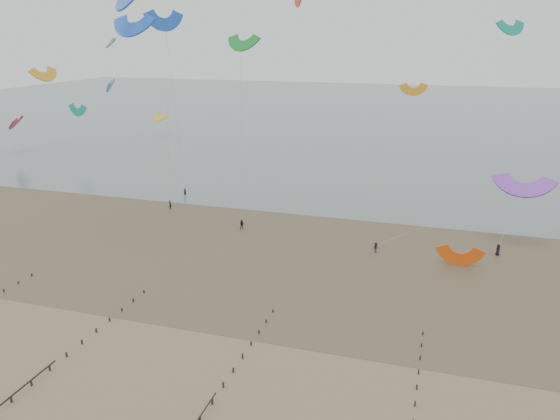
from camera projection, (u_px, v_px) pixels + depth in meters
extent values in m
plane|color=brown|center=(202.00, 360.00, 57.54)|extent=(500.00, 500.00, 0.00)
plane|color=#475654|center=(395.00, 113.00, 239.52)|extent=(500.00, 500.00, 0.00)
plane|color=#473A28|center=(293.00, 244.00, 89.38)|extent=(500.00, 500.00, 0.00)
ellipsoid|color=slate|center=(155.00, 261.00, 82.60)|extent=(23.60, 14.36, 0.01)
ellipsoid|color=slate|center=(369.00, 245.00, 88.75)|extent=(33.64, 18.32, 0.01)
ellipsoid|color=slate|center=(100.00, 213.00, 105.14)|extent=(26.95, 14.22, 0.01)
cube|color=black|center=(4.00, 291.00, 72.58)|extent=(0.16, 0.16, 0.51)
cube|color=black|center=(18.00, 283.00, 74.97)|extent=(0.16, 0.16, 0.48)
cube|color=black|center=(32.00, 275.00, 77.37)|extent=(0.16, 0.16, 0.45)
cube|color=black|center=(11.00, 400.00, 50.74)|extent=(0.16, 0.16, 0.71)
cube|color=black|center=(31.00, 383.00, 53.14)|extent=(0.16, 0.16, 0.68)
cube|color=black|center=(50.00, 368.00, 55.54)|extent=(0.16, 0.16, 0.65)
cube|color=black|center=(66.00, 355.00, 57.94)|extent=(0.16, 0.16, 0.62)
cube|color=black|center=(82.00, 342.00, 60.33)|extent=(0.16, 0.16, 0.59)
cube|color=black|center=(96.00, 331.00, 62.73)|extent=(0.16, 0.16, 0.57)
cube|color=black|center=(110.00, 320.00, 65.13)|extent=(0.16, 0.16, 0.54)
cube|color=black|center=(122.00, 310.00, 67.53)|extent=(0.16, 0.16, 0.51)
cube|color=black|center=(133.00, 300.00, 69.93)|extent=(0.16, 0.16, 0.48)
cube|color=black|center=(144.00, 292.00, 72.33)|extent=(0.16, 0.16, 0.45)
cube|color=black|center=(200.00, 420.00, 48.09)|extent=(0.16, 0.16, 0.68)
cube|color=black|center=(212.00, 402.00, 50.49)|extent=(0.16, 0.16, 0.65)
cube|color=black|center=(223.00, 385.00, 52.89)|extent=(0.16, 0.16, 0.62)
cube|color=black|center=(233.00, 370.00, 55.29)|extent=(0.16, 0.16, 0.59)
cube|color=black|center=(243.00, 356.00, 57.69)|extent=(0.16, 0.16, 0.57)
cube|color=black|center=(251.00, 344.00, 60.09)|extent=(0.16, 0.16, 0.54)
cube|color=black|center=(259.00, 332.00, 62.49)|extent=(0.16, 0.16, 0.51)
cube|color=black|center=(266.00, 321.00, 64.89)|extent=(0.16, 0.16, 0.48)
cube|color=black|center=(273.00, 311.00, 67.29)|extent=(0.16, 0.16, 0.45)
cube|color=black|center=(415.00, 404.00, 50.25)|extent=(0.16, 0.16, 0.59)
cube|color=black|center=(417.00, 387.00, 52.65)|extent=(0.16, 0.16, 0.57)
cube|color=black|center=(419.00, 372.00, 55.05)|extent=(0.16, 0.16, 0.54)
cube|color=black|center=(420.00, 358.00, 57.44)|extent=(0.16, 0.16, 0.51)
cube|color=black|center=(422.00, 345.00, 59.84)|extent=(0.16, 0.16, 0.48)
cube|color=black|center=(423.00, 333.00, 62.24)|extent=(0.16, 0.16, 0.45)
imported|color=black|center=(170.00, 205.00, 107.12)|extent=(0.77, 0.66, 1.79)
imported|color=black|center=(376.00, 247.00, 85.72)|extent=(1.21, 1.04, 1.63)
imported|color=black|center=(242.00, 225.00, 95.91)|extent=(1.00, 0.87, 1.75)
imported|color=black|center=(498.00, 250.00, 84.56)|extent=(0.99, 1.06, 1.81)
imported|color=black|center=(185.00, 192.00, 115.85)|extent=(0.74, 0.71, 1.71)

